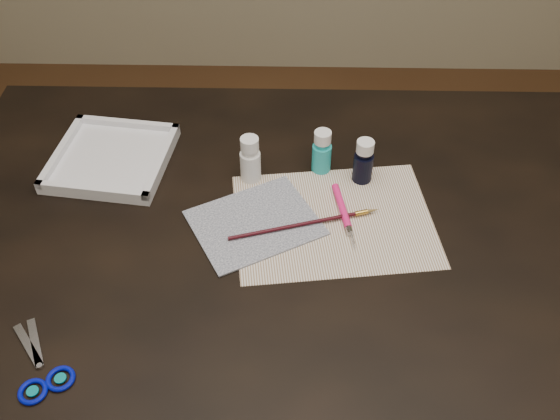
{
  "coord_description": "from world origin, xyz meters",
  "views": [
    {
      "loc": [
        0.02,
        -0.78,
        1.57
      ],
      "look_at": [
        0.0,
        0.0,
        0.8
      ],
      "focal_mm": 40.0,
      "sensor_mm": 36.0,
      "label": 1
    }
  ],
  "objects_px": {
    "canvas": "(255,223)",
    "paint_bottle_white": "(250,159)",
    "paint_bottle_cyan": "(322,151)",
    "scissors": "(33,360)",
    "paint_bottle_navy": "(364,161)",
    "palette_tray": "(112,157)",
    "paper": "(334,220)"
  },
  "relations": [
    {
      "from": "canvas",
      "to": "paint_bottle_white",
      "type": "xyz_separation_m",
      "value": [
        -0.01,
        0.13,
        0.05
      ]
    },
    {
      "from": "paint_bottle_white",
      "to": "palette_tray",
      "type": "relative_size",
      "value": 0.44
    },
    {
      "from": "canvas",
      "to": "scissors",
      "type": "distance_m",
      "value": 0.43
    },
    {
      "from": "paint_bottle_navy",
      "to": "paint_bottle_cyan",
      "type": "bearing_deg",
      "value": 160.34
    },
    {
      "from": "paint_bottle_white",
      "to": "paint_bottle_navy",
      "type": "bearing_deg",
      "value": 0.24
    },
    {
      "from": "paint_bottle_navy",
      "to": "scissors",
      "type": "height_order",
      "value": "paint_bottle_navy"
    },
    {
      "from": "paint_bottle_cyan",
      "to": "scissors",
      "type": "relative_size",
      "value": 0.56
    },
    {
      "from": "palette_tray",
      "to": "paint_bottle_white",
      "type": "bearing_deg",
      "value": -8.17
    },
    {
      "from": "paper",
      "to": "canvas",
      "type": "distance_m",
      "value": 0.15
    },
    {
      "from": "paper",
      "to": "palette_tray",
      "type": "height_order",
      "value": "palette_tray"
    },
    {
      "from": "scissors",
      "to": "palette_tray",
      "type": "height_order",
      "value": "palette_tray"
    },
    {
      "from": "canvas",
      "to": "paint_bottle_white",
      "type": "bearing_deg",
      "value": 96.39
    },
    {
      "from": "paint_bottle_navy",
      "to": "scissors",
      "type": "distance_m",
      "value": 0.67
    },
    {
      "from": "scissors",
      "to": "palette_tray",
      "type": "relative_size",
      "value": 0.75
    },
    {
      "from": "paper",
      "to": "scissors",
      "type": "distance_m",
      "value": 0.56
    },
    {
      "from": "paper",
      "to": "paint_bottle_white",
      "type": "height_order",
      "value": "paint_bottle_white"
    },
    {
      "from": "paper",
      "to": "palette_tray",
      "type": "xyz_separation_m",
      "value": [
        -0.44,
        0.15,
        0.01
      ]
    },
    {
      "from": "paint_bottle_cyan",
      "to": "paper",
      "type": "bearing_deg",
      "value": -81.86
    },
    {
      "from": "paint_bottle_navy",
      "to": "palette_tray",
      "type": "xyz_separation_m",
      "value": [
        -0.5,
        0.04,
        -0.03
      ]
    },
    {
      "from": "paint_bottle_navy",
      "to": "paint_bottle_white",
      "type": "bearing_deg",
      "value": -179.76
    },
    {
      "from": "canvas",
      "to": "scissors",
      "type": "bearing_deg",
      "value": -137.28
    },
    {
      "from": "paint_bottle_cyan",
      "to": "palette_tray",
      "type": "xyz_separation_m",
      "value": [
        -0.42,
        0.01,
        -0.03
      ]
    },
    {
      "from": "paint_bottle_white",
      "to": "paint_bottle_navy",
      "type": "distance_m",
      "value": 0.22
    },
    {
      "from": "scissors",
      "to": "palette_tray",
      "type": "bearing_deg",
      "value": -41.79
    },
    {
      "from": "paint_bottle_white",
      "to": "paint_bottle_cyan",
      "type": "bearing_deg",
      "value": 11.91
    },
    {
      "from": "paint_bottle_white",
      "to": "palette_tray",
      "type": "xyz_separation_m",
      "value": [
        -0.28,
        0.04,
        -0.04
      ]
    },
    {
      "from": "palette_tray",
      "to": "canvas",
      "type": "bearing_deg",
      "value": -29.23
    },
    {
      "from": "paint_bottle_navy",
      "to": "palette_tray",
      "type": "relative_size",
      "value": 0.42
    },
    {
      "from": "canvas",
      "to": "paint_bottle_cyan",
      "type": "height_order",
      "value": "paint_bottle_cyan"
    },
    {
      "from": "scissors",
      "to": "paper",
      "type": "bearing_deg",
      "value": -95.55
    },
    {
      "from": "canvas",
      "to": "palette_tray",
      "type": "relative_size",
      "value": 0.97
    },
    {
      "from": "paint_bottle_cyan",
      "to": "canvas",
      "type": "bearing_deg",
      "value": -128.79
    }
  ]
}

